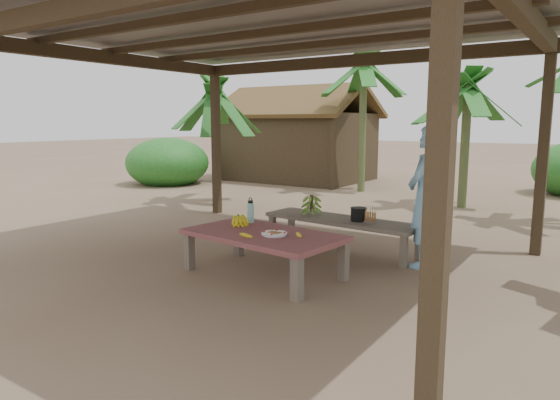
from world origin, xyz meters
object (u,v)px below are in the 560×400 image
Objects in this scene: work_table at (263,238)px; water_flask at (251,212)px; bench at (341,222)px; plate at (274,234)px; ripe_banana_bunch at (238,219)px; cooking_pot at (359,215)px; woman at (426,197)px.

work_table is 0.65m from water_flask.
bench is 1.54m from plate.
cooking_pot is at bearing 52.67° from ripe_banana_bunch.
cooking_pot reaches higher than work_table.
cooking_pot is at bearing -1.62° from bench.
work_table is at bearing 164.80° from plate.
cooking_pot is (1.00, 1.31, -0.04)m from ripe_banana_bunch.
plate reaches higher than work_table.
work_table is 1.55m from cooking_pot.
cooking_pot is at bearing 77.79° from plate.
bench is at bearing 61.49° from ripe_banana_bunch.
work_table is 0.21m from plate.
water_flask is 1.56× the size of cooking_pot.
water_flask is (-0.72, -1.09, 0.24)m from bench.
water_flask reaches higher than cooking_pot.
plate is 0.90× the size of water_flask.
bench is 7.02× the size of water_flask.
water_flask is at bearing -118.74° from bench.
bench is at bearing 87.94° from plate.
ripe_banana_bunch is 1.20× the size of cooking_pot.
ripe_banana_bunch is 1.65m from cooking_pot.
woman is (0.92, -0.08, 0.33)m from cooking_pot.
water_flask is (-0.67, 0.44, 0.12)m from plate.
ripe_banana_bunch is at bearing -127.33° from cooking_pot.
work_table is 0.85× the size of bench.
cooking_pot is 0.12× the size of woman.
bench is at bearing 56.59° from water_flask.
cooking_pot is at bearing 76.81° from work_table.
ripe_banana_bunch is at bearing 169.23° from work_table.
woman is at bearing 27.13° from water_flask.
water_flask reaches higher than work_table.
bench is at bearing 86.96° from work_table.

